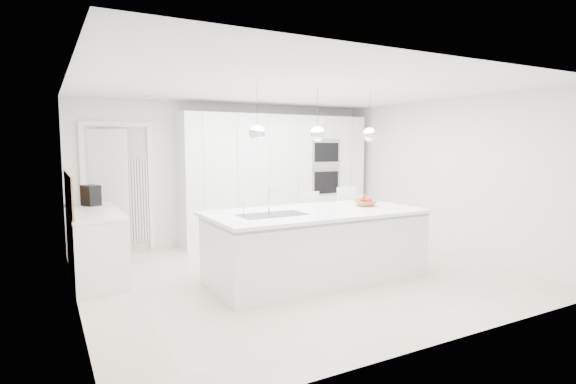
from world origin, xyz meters
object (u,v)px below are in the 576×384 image
bar_stool_left (315,225)px  bar_stool_right (351,222)px  island_base (317,246)px  fruit_bowl (365,203)px  espresso_machine (91,195)px

bar_stool_left → bar_stool_right: size_ratio=0.94×
island_base → bar_stool_right: bar_stool_right is taller
island_base → fruit_bowl: size_ratio=8.51×
island_base → espresso_machine: size_ratio=9.59×
bar_stool_left → island_base: bearing=-126.6°
fruit_bowl → bar_stool_right: size_ratio=0.31×
fruit_bowl → espresso_machine: (-3.40, 1.92, 0.11)m
island_base → bar_stool_left: (0.60, 1.00, 0.07)m
espresso_machine → island_base: bearing=-61.4°
espresso_machine → bar_stool_left: 3.33m
fruit_bowl → bar_stool_left: bearing=106.3°
bar_stool_left → bar_stool_right: bar_stool_right is taller
bar_stool_right → espresso_machine: bearing=168.1°
espresso_machine → bar_stool_left: espresso_machine is taller
fruit_bowl → island_base: bearing=-174.1°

